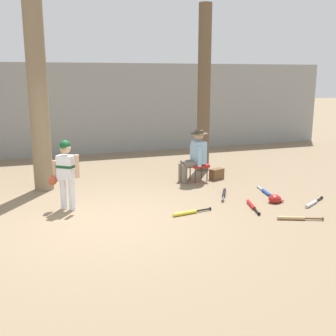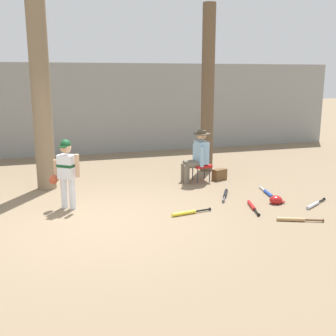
% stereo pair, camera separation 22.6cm
% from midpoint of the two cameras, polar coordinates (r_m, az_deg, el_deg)
% --- Properties ---
extents(ground_plane, '(60.00, 60.00, 0.00)m').
position_cam_midpoint_polar(ground_plane, '(7.16, -8.13, -7.31)').
color(ground_plane, '#7F6B51').
extents(concrete_back_wall, '(18.00, 0.36, 2.79)m').
position_cam_midpoint_polar(concrete_back_wall, '(13.09, -12.82, 7.91)').
color(concrete_back_wall, gray).
rests_on(concrete_back_wall, ground).
extents(tree_near_player, '(0.52, 0.52, 4.69)m').
position_cam_midpoint_polar(tree_near_player, '(9.12, -16.51, 10.09)').
color(tree_near_player, '#7F6B51').
rests_on(tree_near_player, ground).
extents(tree_behind_spectator, '(0.53, 0.53, 4.24)m').
position_cam_midpoint_polar(tree_behind_spectator, '(10.57, 6.12, 9.44)').
color(tree_behind_spectator, brown).
rests_on(tree_behind_spectator, ground).
extents(young_ballplayer, '(0.59, 0.40, 1.31)m').
position_cam_midpoint_polar(young_ballplayer, '(7.75, -13.15, -0.22)').
color(young_ballplayer, white).
rests_on(young_ballplayer, ground).
extents(folding_stool, '(0.41, 0.41, 0.41)m').
position_cam_midpoint_polar(folding_stool, '(9.63, 5.29, 0.27)').
color(folding_stool, red).
rests_on(folding_stool, ground).
extents(seated_spectator, '(0.67, 0.53, 1.20)m').
position_cam_midpoint_polar(seated_spectator, '(9.53, 4.78, 1.85)').
color(seated_spectator, '#6B6051').
rests_on(seated_spectator, ground).
extents(handbag_beside_stool, '(0.38, 0.29, 0.26)m').
position_cam_midpoint_polar(handbag_beside_stool, '(9.86, 7.80, -0.89)').
color(handbag_beside_stool, brown).
rests_on(handbag_beside_stool, ground).
extents(bat_yellow_trainer, '(0.79, 0.18, 0.07)m').
position_cam_midpoint_polar(bat_yellow_trainer, '(7.41, 3.53, -6.22)').
color(bat_yellow_trainer, yellow).
rests_on(bat_yellow_trainer, ground).
extents(bat_wood_tan, '(0.75, 0.36, 0.07)m').
position_cam_midpoint_polar(bat_wood_tan, '(7.43, 17.95, -6.80)').
color(bat_wood_tan, tan).
rests_on(bat_wood_tan, ground).
extents(bat_black_composite, '(0.45, 0.75, 0.07)m').
position_cam_midpoint_polar(bat_black_composite, '(8.62, 8.69, -3.61)').
color(bat_black_composite, black).
rests_on(bat_black_composite, ground).
extents(bat_aluminum_silver, '(0.70, 0.44, 0.07)m').
position_cam_midpoint_polar(bat_aluminum_silver, '(8.37, 20.32, -4.77)').
color(bat_aluminum_silver, '#B7BCC6').
rests_on(bat_aluminum_silver, ground).
extents(bat_red_barrel, '(0.26, 0.77, 0.07)m').
position_cam_midpoint_polar(bat_red_barrel, '(7.93, 12.41, -5.23)').
color(bat_red_barrel, red).
rests_on(bat_red_barrel, ground).
extents(bat_blue_youth, '(0.19, 0.72, 0.07)m').
position_cam_midpoint_polar(bat_blue_youth, '(8.90, 14.30, -3.33)').
color(bat_blue_youth, '#2347AD').
rests_on(bat_blue_youth, ground).
extents(batting_helmet_red, '(0.30, 0.23, 0.17)m').
position_cam_midpoint_polar(batting_helmet_red, '(8.30, 15.49, -4.29)').
color(batting_helmet_red, '#A81919').
rests_on(batting_helmet_red, ground).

